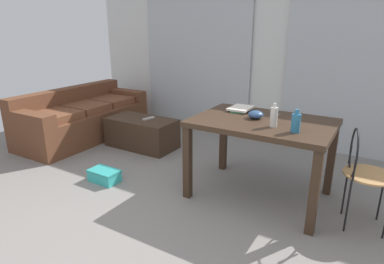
# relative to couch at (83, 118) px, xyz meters

# --- Properties ---
(ground_plane) EXTENTS (7.43, 7.43, 0.00)m
(ground_plane) POSITION_rel_couch_xyz_m (2.37, -0.57, -0.30)
(ground_plane) COLOR gray
(wall_back) EXTENTS (6.09, 0.10, 2.40)m
(wall_back) POSITION_rel_couch_xyz_m (2.37, 1.38, 0.90)
(wall_back) COLOR silver
(wall_back) RESTS_ON ground
(curtains) EXTENTS (4.16, 0.03, 2.05)m
(curtains) POSITION_rel_couch_xyz_m (2.37, 1.30, 0.73)
(curtains) COLOR #B2B7BC
(curtains) RESTS_ON ground
(couch) EXTENTS (0.86, 1.98, 0.73)m
(couch) POSITION_rel_couch_xyz_m (0.00, 0.00, 0.00)
(couch) COLOR brown
(couch) RESTS_ON ground
(coffee_table) EXTENTS (0.96, 0.50, 0.41)m
(coffee_table) POSITION_rel_couch_xyz_m (1.03, 0.13, -0.10)
(coffee_table) COLOR #382619
(coffee_table) RESTS_ON ground
(craft_table) EXTENTS (1.27, 0.89, 0.78)m
(craft_table) POSITION_rel_couch_xyz_m (2.91, -0.35, 0.38)
(craft_table) COLOR #382619
(craft_table) RESTS_ON ground
(wire_chair) EXTENTS (0.40, 0.43, 0.85)m
(wire_chair) POSITION_rel_couch_xyz_m (3.77, -0.42, 0.23)
(wire_chair) COLOR #B7844C
(wire_chair) RESTS_ON ground
(bottle_near) EXTENTS (0.06, 0.06, 0.21)m
(bottle_near) POSITION_rel_couch_xyz_m (3.05, -0.50, 0.57)
(bottle_near) COLOR beige
(bottle_near) RESTS_ON craft_table
(bottle_far) EXTENTS (0.07, 0.07, 0.19)m
(bottle_far) POSITION_rel_couch_xyz_m (3.26, -0.57, 0.56)
(bottle_far) COLOR teal
(bottle_far) RESTS_ON craft_table
(bowl) EXTENTS (0.14, 0.14, 0.08)m
(bowl) POSITION_rel_couch_xyz_m (2.83, -0.33, 0.52)
(bowl) COLOR #2D4C7A
(bowl) RESTS_ON craft_table
(book_stack) EXTENTS (0.21, 0.28, 0.03)m
(book_stack) POSITION_rel_couch_xyz_m (2.58, -0.12, 0.50)
(book_stack) COLOR #2D7F56
(book_stack) RESTS_ON craft_table
(scissors) EXTENTS (0.05, 0.12, 0.00)m
(scissors) POSITION_rel_couch_xyz_m (2.96, -0.13, 0.48)
(scissors) COLOR #9EA0A5
(scissors) RESTS_ON craft_table
(tv_remote_primary) EXTENTS (0.08, 0.19, 0.02)m
(tv_remote_primary) POSITION_rel_couch_xyz_m (1.12, 0.17, 0.12)
(tv_remote_primary) COLOR #B7B7B2
(tv_remote_primary) RESTS_ON coffee_table
(shoebox) EXTENTS (0.33, 0.20, 0.13)m
(shoebox) POSITION_rel_couch_xyz_m (1.37, -0.93, -0.23)
(shoebox) COLOR #33B2AD
(shoebox) RESTS_ON ground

